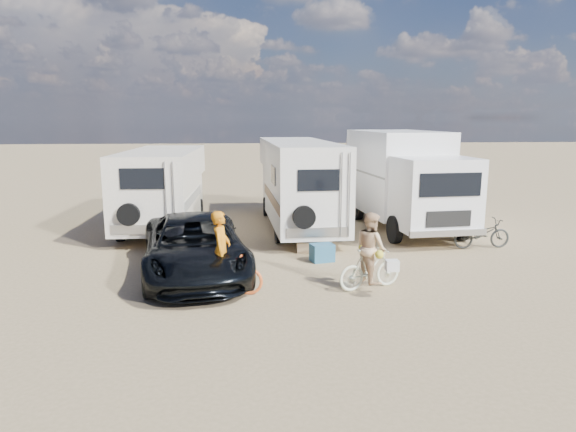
{
  "coord_description": "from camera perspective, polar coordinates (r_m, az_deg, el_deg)",
  "views": [
    {
      "loc": [
        -2.09,
        -11.15,
        3.97
      ],
      "look_at": [
        -0.95,
        2.61,
        1.3
      ],
      "focal_mm": 31.73,
      "sensor_mm": 36.0,
      "label": 1
    }
  ],
  "objects": [
    {
      "name": "rider_woman",
      "position": [
        12.06,
        9.24,
        -4.3
      ],
      "size": [
        0.86,
        0.97,
        1.66
      ],
      "primitive_type": "imported",
      "rotation": [
        0.0,
        0.0,
        1.91
      ],
      "color": "#D8AF83",
      "rests_on": "ground"
    },
    {
      "name": "bike_parked",
      "position": [
        16.77,
        20.88,
        -1.84
      ],
      "size": [
        1.79,
        0.68,
        0.93
      ],
      "primitive_type": "imported",
      "rotation": [
        0.0,
        0.0,
        1.61
      ],
      "color": "#272A27",
      "rests_on": "ground"
    },
    {
      "name": "bike_man",
      "position": [
        11.77,
        -7.44,
        -6.29
      ],
      "size": [
        1.99,
        1.0,
        1.0
      ],
      "primitive_type": "imported",
      "rotation": [
        0.0,
        0.0,
        1.39
      ],
      "color": "#DC5923",
      "rests_on": "ground"
    },
    {
      "name": "rider_man",
      "position": [
        11.67,
        -7.49,
        -4.54
      ],
      "size": [
        0.53,
        0.7,
        1.75
      ],
      "primitive_type": "imported",
      "rotation": [
        0.0,
        0.0,
        1.39
      ],
      "color": "orange",
      "rests_on": "ground"
    },
    {
      "name": "bike_woman",
      "position": [
        12.15,
        9.19,
        -5.83
      ],
      "size": [
        1.7,
        0.98,
        0.99
      ],
      "primitive_type": "imported",
      "rotation": [
        0.0,
        0.0,
        1.91
      ],
      "color": "beige",
      "rests_on": "ground"
    },
    {
      "name": "rv_left",
      "position": [
        18.87,
        -13.84,
        2.85
      ],
      "size": [
        2.51,
        6.47,
        2.83
      ],
      "primitive_type": null,
      "rotation": [
        0.0,
        0.0,
        -0.02
      ],
      "color": "silver",
      "rests_on": "ground"
    },
    {
      "name": "rv_main",
      "position": [
        18.55,
        1.19,
        3.51
      ],
      "size": [
        2.55,
        7.84,
        3.14
      ],
      "primitive_type": null,
      "rotation": [
        0.0,
        0.0,
        0.04
      ],
      "color": "white",
      "rests_on": "ground"
    },
    {
      "name": "dark_suv",
      "position": [
        13.21,
        -10.44,
        -3.33
      ],
      "size": [
        3.31,
        5.75,
        1.51
      ],
      "primitive_type": "imported",
      "rotation": [
        0.0,
        0.0,
        0.16
      ],
      "color": "black",
      "rests_on": "ground"
    },
    {
      "name": "crate",
      "position": [
        15.3,
        1.76,
        -3.45
      ],
      "size": [
        0.43,
        0.43,
        0.33
      ],
      "primitive_type": "cube",
      "rotation": [
        0.0,
        0.0,
        -0.03
      ],
      "color": "#8D7352",
      "rests_on": "ground"
    },
    {
      "name": "cooler",
      "position": [
        14.35,
        3.83,
        -4.11
      ],
      "size": [
        0.71,
        0.59,
        0.5
      ],
      "primitive_type": "cube",
      "rotation": [
        0.0,
        0.0,
        0.25
      ],
      "color": "#295F82",
      "rests_on": "ground"
    },
    {
      "name": "box_truck",
      "position": [
        18.65,
        13.11,
        3.82
      ],
      "size": [
        3.12,
        6.72,
        3.49
      ],
      "primitive_type": null,
      "rotation": [
        0.0,
        0.0,
        0.09
      ],
      "color": "white",
      "rests_on": "ground"
    },
    {
      "name": "ground",
      "position": [
        12.02,
        5.61,
        -8.4
      ],
      "size": [
        140.0,
        140.0,
        0.0
      ],
      "primitive_type": "plane",
      "color": "#9E855E",
      "rests_on": "ground"
    }
  ]
}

